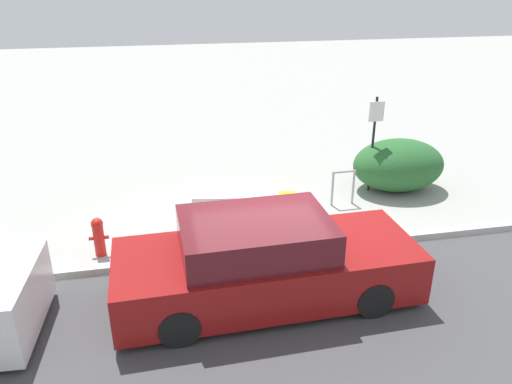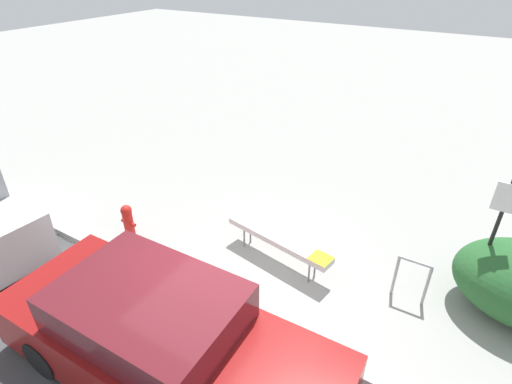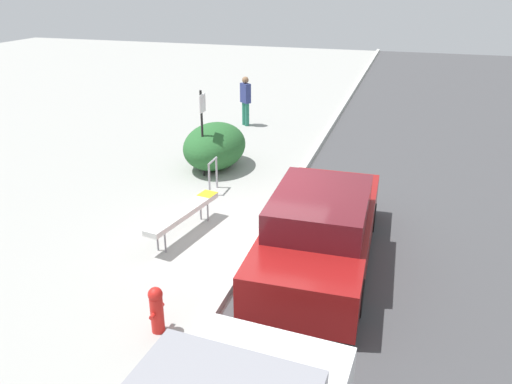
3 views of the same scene
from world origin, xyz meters
TOP-DOWN VIEW (x-y plane):
  - ground_plane at (0.00, 0.00)m, footprint 60.00×60.00m
  - curb at (0.00, 0.00)m, footprint 60.00×0.20m
  - bench at (-0.09, 1.54)m, footprint 2.22×0.70m
  - bike_rack at (2.22, 1.82)m, footprint 0.55×0.06m
  - sign_post at (3.15, 2.45)m, footprint 0.36×0.08m
  - fire_hydrant at (-3.01, 0.63)m, footprint 0.36×0.22m
  - shrub_hedge at (3.84, 2.41)m, footprint 2.22×1.63m
  - pedestrian at (8.22, 2.97)m, footprint 0.42×0.44m
  - parked_car_near at (-0.29, -1.30)m, footprint 4.82×1.93m

SIDE VIEW (x-z plane):
  - ground_plane at x=0.00m, z-range 0.00..0.00m
  - curb at x=0.00m, z-range 0.00..0.13m
  - fire_hydrant at x=-3.01m, z-range 0.03..0.79m
  - bike_rack at x=2.22m, z-range 0.09..0.91m
  - bench at x=-0.09m, z-range 0.22..0.79m
  - shrub_hedge at x=3.84m, z-range 0.00..1.24m
  - parked_car_near at x=-0.29m, z-range -0.06..1.38m
  - pedestrian at x=8.22m, z-range 0.06..1.80m
  - sign_post at x=3.15m, z-range 0.23..2.53m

